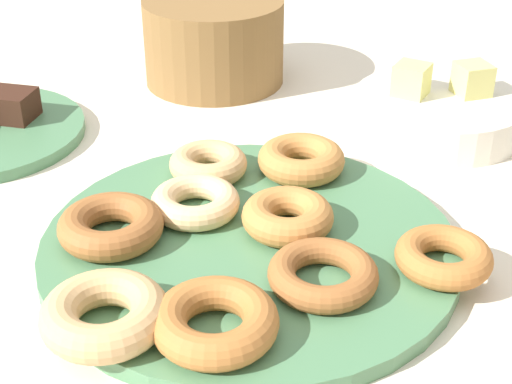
{
  "coord_description": "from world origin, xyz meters",
  "views": [
    {
      "loc": [
        0.11,
        -0.55,
        0.39
      ],
      "look_at": [
        0.0,
        0.03,
        0.04
      ],
      "focal_mm": 54.28,
      "sensor_mm": 36.0,
      "label": 1
    }
  ],
  "objects_px": {
    "donut_2": "(219,322)",
    "basket": "(214,41)",
    "donut_8": "(195,202)",
    "fruit_bowl": "(438,113)",
    "donut_plate": "(250,246)",
    "melon_chunk_left": "(411,80)",
    "donut_1": "(323,274)",
    "donut_3": "(208,164)",
    "brownie_far": "(10,105)",
    "donut_0": "(111,226)",
    "donut_7": "(105,314)",
    "melon_chunk_right": "(472,79)",
    "donut_5": "(444,257)",
    "donut_6": "(288,216)",
    "donut_4": "(301,159)"
  },
  "relations": [
    {
      "from": "donut_3",
      "to": "melon_chunk_right",
      "type": "xyz_separation_m",
      "value": [
        0.26,
        0.19,
        0.03
      ]
    },
    {
      "from": "donut_5",
      "to": "donut_7",
      "type": "relative_size",
      "value": 0.84
    },
    {
      "from": "brownie_far",
      "to": "fruit_bowl",
      "type": "distance_m",
      "value": 0.49
    },
    {
      "from": "donut_plate",
      "to": "melon_chunk_right",
      "type": "height_order",
      "value": "melon_chunk_right"
    },
    {
      "from": "donut_0",
      "to": "donut_4",
      "type": "relative_size",
      "value": 1.05
    },
    {
      "from": "donut_plate",
      "to": "donut_5",
      "type": "bearing_deg",
      "value": -4.7
    },
    {
      "from": "donut_1",
      "to": "donut_4",
      "type": "xyz_separation_m",
      "value": [
        -0.04,
        0.18,
        0.0
      ]
    },
    {
      "from": "donut_6",
      "to": "basket",
      "type": "xyz_separation_m",
      "value": [
        -0.15,
        0.36,
        0.03
      ]
    },
    {
      "from": "donut_1",
      "to": "donut_4",
      "type": "distance_m",
      "value": 0.19
    },
    {
      "from": "donut_3",
      "to": "fruit_bowl",
      "type": "relative_size",
      "value": 0.4
    },
    {
      "from": "donut_3",
      "to": "donut_8",
      "type": "height_order",
      "value": "donut_3"
    },
    {
      "from": "donut_8",
      "to": "melon_chunk_left",
      "type": "bearing_deg",
      "value": 53.47
    },
    {
      "from": "donut_8",
      "to": "brownie_far",
      "type": "height_order",
      "value": "brownie_far"
    },
    {
      "from": "donut_4",
      "to": "donut_5",
      "type": "bearing_deg",
      "value": -46.19
    },
    {
      "from": "basket",
      "to": "donut_1",
      "type": "bearing_deg",
      "value": -66.37
    },
    {
      "from": "donut_3",
      "to": "donut_6",
      "type": "bearing_deg",
      "value": -42.22
    },
    {
      "from": "donut_6",
      "to": "melon_chunk_left",
      "type": "distance_m",
      "value": 0.28
    },
    {
      "from": "donut_7",
      "to": "melon_chunk_right",
      "type": "xyz_separation_m",
      "value": [
        0.28,
        0.44,
        0.03
      ]
    },
    {
      "from": "donut_0",
      "to": "brownie_far",
      "type": "bearing_deg",
      "value": 132.33
    },
    {
      "from": "donut_4",
      "to": "brownie_far",
      "type": "height_order",
      "value": "brownie_far"
    },
    {
      "from": "basket",
      "to": "donut_plate",
      "type": "bearing_deg",
      "value": -72.35
    },
    {
      "from": "donut_8",
      "to": "donut_4",
      "type": "bearing_deg",
      "value": 48.8
    },
    {
      "from": "donut_7",
      "to": "donut_5",
      "type": "bearing_deg",
      "value": 26.94
    },
    {
      "from": "donut_plate",
      "to": "donut_8",
      "type": "distance_m",
      "value": 0.07
    },
    {
      "from": "donut_plate",
      "to": "donut_1",
      "type": "bearing_deg",
      "value": -38.13
    },
    {
      "from": "donut_3",
      "to": "melon_chunk_right",
      "type": "relative_size",
      "value": 2.15
    },
    {
      "from": "donut_1",
      "to": "donut_plate",
      "type": "bearing_deg",
      "value": 141.87
    },
    {
      "from": "donut_0",
      "to": "donut_6",
      "type": "distance_m",
      "value": 0.15
    },
    {
      "from": "brownie_far",
      "to": "basket",
      "type": "distance_m",
      "value": 0.27
    },
    {
      "from": "donut_5",
      "to": "basket",
      "type": "distance_m",
      "value": 0.49
    },
    {
      "from": "donut_0",
      "to": "donut_3",
      "type": "bearing_deg",
      "value": 66.56
    },
    {
      "from": "donut_1",
      "to": "fruit_bowl",
      "type": "relative_size",
      "value": 0.45
    },
    {
      "from": "donut_2",
      "to": "basket",
      "type": "distance_m",
      "value": 0.53
    },
    {
      "from": "donut_5",
      "to": "donut_7",
      "type": "height_order",
      "value": "donut_7"
    },
    {
      "from": "donut_plate",
      "to": "fruit_bowl",
      "type": "height_order",
      "value": "fruit_bowl"
    },
    {
      "from": "donut_8",
      "to": "fruit_bowl",
      "type": "xyz_separation_m",
      "value": [
        0.22,
        0.25,
        -0.01
      ]
    },
    {
      "from": "fruit_bowl",
      "to": "donut_0",
      "type": "bearing_deg",
      "value": -132.5
    },
    {
      "from": "donut_5",
      "to": "brownie_far",
      "type": "relative_size",
      "value": 1.49
    },
    {
      "from": "donut_plate",
      "to": "melon_chunk_left",
      "type": "xyz_separation_m",
      "value": [
        0.13,
        0.29,
        0.05
      ]
    },
    {
      "from": "donut_2",
      "to": "donut_5",
      "type": "xyz_separation_m",
      "value": [
        0.16,
        0.12,
        -0.0
      ]
    },
    {
      "from": "donut_3",
      "to": "melon_chunk_left",
      "type": "xyz_separation_m",
      "value": [
        0.19,
        0.18,
        0.03
      ]
    },
    {
      "from": "donut_4",
      "to": "donut_1",
      "type": "bearing_deg",
      "value": -76.98
    },
    {
      "from": "donut_0",
      "to": "brownie_far",
      "type": "xyz_separation_m",
      "value": [
        -0.2,
        0.22,
        0.0
      ]
    },
    {
      "from": "donut_3",
      "to": "fruit_bowl",
      "type": "xyz_separation_m",
      "value": [
        0.23,
        0.18,
        -0.01
      ]
    },
    {
      "from": "donut_2",
      "to": "donut_5",
      "type": "bearing_deg",
      "value": 35.7
    },
    {
      "from": "melon_chunk_left",
      "to": "basket",
      "type": "bearing_deg",
      "value": 158.48
    },
    {
      "from": "donut_7",
      "to": "melon_chunk_left",
      "type": "distance_m",
      "value": 0.47
    },
    {
      "from": "donut_8",
      "to": "basket",
      "type": "relative_size",
      "value": 0.45
    },
    {
      "from": "fruit_bowl",
      "to": "donut_6",
      "type": "bearing_deg",
      "value": -116.94
    },
    {
      "from": "donut_3",
      "to": "basket",
      "type": "xyz_separation_m",
      "value": [
        -0.06,
        0.28,
        0.03
      ]
    }
  ]
}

